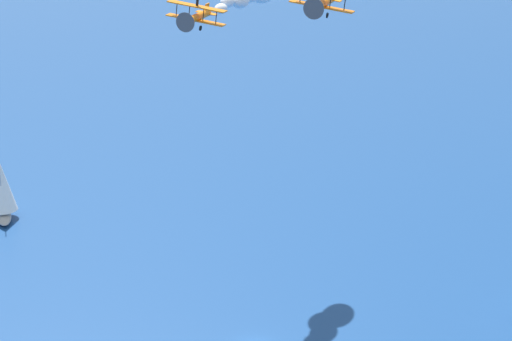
% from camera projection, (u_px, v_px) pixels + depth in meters
% --- Properties ---
extents(sailboat_far_stbd, '(9.14, 6.49, 11.49)m').
position_uv_depth(sailboat_far_stbd, '(1.00, 188.00, 165.86)').
color(sailboat_far_stbd, '#9E9993').
rests_on(sailboat_far_stbd, ground_plane).
extents(biplane_lead, '(7.05, 7.03, 3.64)m').
position_uv_depth(biplane_lead, '(322.00, 3.00, 110.12)').
color(biplane_lead, orange).
extents(biplane_wingman, '(7.05, 7.03, 3.64)m').
position_uv_depth(biplane_wingman, '(196.00, 16.00, 118.21)').
color(biplane_wingman, orange).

